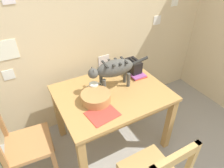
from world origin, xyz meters
TOP-DOWN VIEW (x-y plane):
  - wall_rear at (-0.00, 2.16)m, footprint 4.27×0.11m
  - dining_table at (0.07, 1.53)m, footprint 1.14×0.88m
  - cat at (0.13, 1.59)m, footprint 0.67×0.19m
  - saucer_bowl at (-0.09, 1.61)m, footprint 0.20×0.20m
  - coffee_mug at (-0.09, 1.61)m, footprint 0.14×0.10m
  - magazine at (-0.16, 1.28)m, footprint 0.30×0.26m
  - book_stack at (0.48, 1.63)m, footprint 0.18×0.12m
  - wicker_basket at (-0.14, 1.47)m, footprint 0.29×0.29m
  - toaster at (0.47, 1.73)m, footprint 0.12×0.20m
  - wooden_chair_near at (-0.88, 1.56)m, footprint 0.46×0.46m

SIDE VIEW (x-z plane):
  - wooden_chair_near at x=-0.88m, z-range -0.01..0.92m
  - dining_table at x=0.07m, z-range 0.28..1.04m
  - magazine at x=-0.16m, z-range 0.76..0.76m
  - saucer_bowl at x=-0.09m, z-range 0.76..0.79m
  - book_stack at x=0.48m, z-range 0.76..0.79m
  - wicker_basket at x=-0.14m, z-range 0.76..0.85m
  - coffee_mug at x=-0.09m, z-range 0.79..0.87m
  - toaster at x=0.47m, z-range 0.75..0.93m
  - cat at x=0.13m, z-range 0.82..1.15m
  - wall_rear at x=0.00m, z-range 0.00..2.50m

